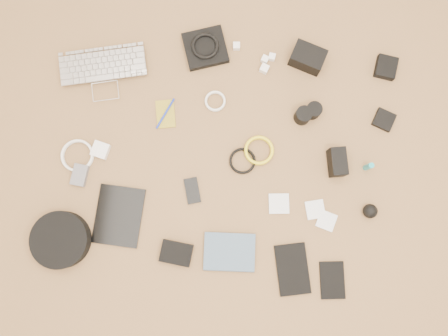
# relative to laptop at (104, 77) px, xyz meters

# --- Properties ---
(room_shell) EXTENTS (4.04, 4.04, 2.58)m
(room_shell) POSITION_rel_laptop_xyz_m (0.52, -0.31, 1.24)
(room_shell) COLOR olive
(room_shell) RESTS_ON ground
(laptop) EXTENTS (0.41, 0.33, 0.03)m
(laptop) POSITION_rel_laptop_xyz_m (0.00, 0.00, 0.00)
(laptop) COLOR #B4B5B9
(laptop) RESTS_ON ground
(headphone_pouch) EXTENTS (0.22, 0.21, 0.03)m
(headphone_pouch) POSITION_rel_laptop_xyz_m (0.41, 0.16, 0.00)
(headphone_pouch) COLOR black
(headphone_pouch) RESTS_ON ground
(headphones) EXTENTS (0.15, 0.15, 0.01)m
(headphones) POSITION_rel_laptop_xyz_m (0.41, 0.16, 0.02)
(headphones) COLOR black
(headphones) RESTS_ON headphone_pouch
(charger_a) EXTENTS (0.03, 0.03, 0.03)m
(charger_a) POSITION_rel_laptop_xyz_m (0.55, 0.19, -0.00)
(charger_a) COLOR white
(charger_a) RESTS_ON ground
(charger_b) EXTENTS (0.04, 0.04, 0.03)m
(charger_b) POSITION_rel_laptop_xyz_m (0.67, 0.14, -0.00)
(charger_b) COLOR white
(charger_b) RESTS_ON ground
(charger_c) EXTENTS (0.03, 0.03, 0.03)m
(charger_c) POSITION_rel_laptop_xyz_m (0.70, 0.15, -0.00)
(charger_c) COLOR white
(charger_c) RESTS_ON ground
(charger_d) EXTENTS (0.04, 0.04, 0.03)m
(charger_d) POSITION_rel_laptop_xyz_m (0.67, 0.10, 0.00)
(charger_d) COLOR white
(charger_d) RESTS_ON ground
(dslr_camera) EXTENTS (0.16, 0.13, 0.08)m
(dslr_camera) POSITION_rel_laptop_xyz_m (0.85, 0.15, 0.02)
(dslr_camera) COLOR black
(dslr_camera) RESTS_ON ground
(lens_pouch) EXTENTS (0.10, 0.11, 0.03)m
(lens_pouch) POSITION_rel_laptop_xyz_m (1.19, 0.15, 0.00)
(lens_pouch) COLOR black
(lens_pouch) RESTS_ON ground
(notebook_olive) EXTENTS (0.10, 0.13, 0.01)m
(notebook_olive) POSITION_rel_laptop_xyz_m (0.27, -0.14, -0.01)
(notebook_olive) COLOR olive
(notebook_olive) RESTS_ON ground
(pen_blue) EXTENTS (0.07, 0.14, 0.01)m
(pen_blue) POSITION_rel_laptop_xyz_m (0.27, -0.14, -0.00)
(pen_blue) COLOR #1529AC
(pen_blue) RESTS_ON notebook_olive
(cable_white_a) EXTENTS (0.10, 0.10, 0.01)m
(cable_white_a) POSITION_rel_laptop_xyz_m (0.48, -0.06, -0.01)
(cable_white_a) COLOR white
(cable_white_a) RESTS_ON ground
(lens_a) EXTENTS (0.07, 0.07, 0.07)m
(lens_a) POSITION_rel_laptop_xyz_m (0.85, -0.10, 0.02)
(lens_a) COLOR black
(lens_a) RESTS_ON ground
(lens_b) EXTENTS (0.07, 0.07, 0.06)m
(lens_b) POSITION_rel_laptop_xyz_m (0.89, -0.07, 0.02)
(lens_b) COLOR black
(lens_b) RESTS_ON ground
(card_reader) EXTENTS (0.10, 0.10, 0.02)m
(card_reader) POSITION_rel_laptop_xyz_m (1.19, -0.08, -0.00)
(card_reader) COLOR black
(card_reader) RESTS_ON ground
(power_brick) EXTENTS (0.08, 0.08, 0.03)m
(power_brick) POSITION_rel_laptop_xyz_m (0.02, -0.31, -0.00)
(power_brick) COLOR white
(power_brick) RESTS_ON ground
(cable_white_b) EXTENTS (0.17, 0.17, 0.01)m
(cable_white_b) POSITION_rel_laptop_xyz_m (-0.07, -0.35, -0.01)
(cable_white_b) COLOR white
(cable_white_b) RESTS_ON ground
(cable_black) EXTENTS (0.11, 0.11, 0.01)m
(cable_black) POSITION_rel_laptop_xyz_m (0.61, -0.31, -0.01)
(cable_black) COLOR black
(cable_black) RESTS_ON ground
(cable_yellow) EXTENTS (0.16, 0.16, 0.01)m
(cable_yellow) POSITION_rel_laptop_xyz_m (0.68, -0.26, -0.01)
(cable_yellow) COLOR yellow
(cable_yellow) RESTS_ON ground
(flash) EXTENTS (0.08, 0.12, 0.09)m
(flash) POSITION_rel_laptop_xyz_m (1.00, -0.28, 0.03)
(flash) COLOR black
(flash) RESTS_ON ground
(lens_cleaner) EXTENTS (0.03, 0.03, 0.08)m
(lens_cleaner) POSITION_rel_laptop_xyz_m (1.13, -0.29, 0.02)
(lens_cleaner) COLOR teal
(lens_cleaner) RESTS_ON ground
(battery_charger) EXTENTS (0.07, 0.09, 0.02)m
(battery_charger) POSITION_rel_laptop_xyz_m (-0.05, -0.43, -0.00)
(battery_charger) COLOR slate
(battery_charger) RESTS_ON ground
(tablet) EXTENTS (0.20, 0.25, 0.01)m
(tablet) POSITION_rel_laptop_xyz_m (0.13, -0.58, -0.01)
(tablet) COLOR black
(tablet) RESTS_ON ground
(phone) EXTENTS (0.08, 0.12, 0.01)m
(phone) POSITION_rel_laptop_xyz_m (0.42, -0.45, -0.01)
(phone) COLOR black
(phone) RESTS_ON ground
(filter_case_left) EXTENTS (0.09, 0.09, 0.01)m
(filter_case_left) POSITION_rel_laptop_xyz_m (0.78, -0.47, -0.01)
(filter_case_left) COLOR silver
(filter_case_left) RESTS_ON ground
(filter_case_mid) EXTENTS (0.09, 0.09, 0.01)m
(filter_case_mid) POSITION_rel_laptop_xyz_m (0.93, -0.48, -0.01)
(filter_case_mid) COLOR silver
(filter_case_mid) RESTS_ON ground
(filter_case_right) EXTENTS (0.09, 0.09, 0.01)m
(filter_case_right) POSITION_rel_laptop_xyz_m (0.98, -0.52, -0.01)
(filter_case_right) COLOR silver
(filter_case_right) RESTS_ON ground
(air_blower) EXTENTS (0.06, 0.06, 0.06)m
(air_blower) POSITION_rel_laptop_xyz_m (1.14, -0.47, 0.01)
(air_blower) COLOR black
(air_blower) RESTS_ON ground
(headphone_case) EXTENTS (0.24, 0.24, 0.06)m
(headphone_case) POSITION_rel_laptop_xyz_m (-0.08, -0.69, 0.02)
(headphone_case) COLOR black
(headphone_case) RESTS_ON ground
(drive_case) EXTENTS (0.13, 0.10, 0.03)m
(drive_case) POSITION_rel_laptop_xyz_m (0.38, -0.71, 0.00)
(drive_case) COLOR black
(drive_case) RESTS_ON ground
(paperback) EXTENTS (0.21, 0.16, 0.02)m
(paperback) POSITION_rel_laptop_xyz_m (0.60, -0.76, -0.00)
(paperback) COLOR #445A73
(paperback) RESTS_ON ground
(notebook_black_a) EXTENTS (0.16, 0.22, 0.01)m
(notebook_black_a) POSITION_rel_laptop_xyz_m (0.85, -0.73, -0.01)
(notebook_black_a) COLOR black
(notebook_black_a) RESTS_ON ground
(notebook_black_b) EXTENTS (0.11, 0.16, 0.01)m
(notebook_black_b) POSITION_rel_laptop_xyz_m (1.01, -0.76, -0.01)
(notebook_black_b) COLOR black
(notebook_black_b) RESTS_ON ground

